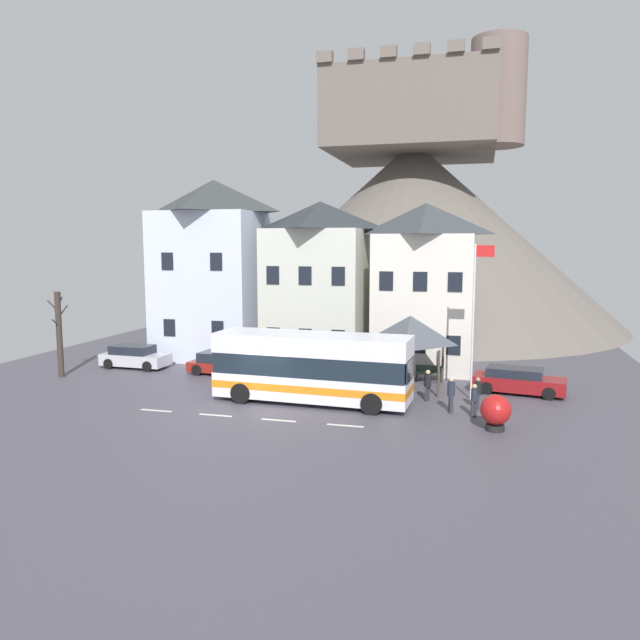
{
  "coord_description": "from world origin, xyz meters",
  "views": [
    {
      "loc": [
        9.92,
        -25.57,
        7.7
      ],
      "look_at": [
        1.7,
        5.04,
        3.68
      ],
      "focal_mm": 33.85,
      "sensor_mm": 36.0,
      "label": 1
    }
  ],
  "objects_px": {
    "townhouse_01": "(320,282)",
    "parked_car_01": "(224,363)",
    "bus_shelter": "(410,330)",
    "harbour_buoy": "(496,411)",
    "parked_car_02": "(135,357)",
    "pedestrian_00": "(428,383)",
    "hilltop_castle": "(413,227)",
    "parked_car_00": "(518,381)",
    "flagpole": "(475,311)",
    "townhouse_02": "(425,287)",
    "pedestrian_01": "(451,394)",
    "bare_tree_00": "(59,333)",
    "pedestrian_02": "(478,391)",
    "pedestrian_03": "(474,399)",
    "public_bench": "(429,373)",
    "transit_bus": "(312,368)",
    "townhouse_00": "(215,269)"
  },
  "relations": [
    {
      "from": "townhouse_01",
      "to": "parked_car_01",
      "type": "bearing_deg",
      "value": -128.64
    },
    {
      "from": "bus_shelter",
      "to": "harbour_buoy",
      "type": "height_order",
      "value": "bus_shelter"
    },
    {
      "from": "parked_car_02",
      "to": "pedestrian_00",
      "type": "relative_size",
      "value": 2.69
    },
    {
      "from": "hilltop_castle",
      "to": "parked_car_00",
      "type": "distance_m",
      "value": 29.07
    },
    {
      "from": "hilltop_castle",
      "to": "flagpole",
      "type": "bearing_deg",
      "value": -77.48
    },
    {
      "from": "hilltop_castle",
      "to": "townhouse_02",
      "type": "bearing_deg",
      "value": -81.47
    },
    {
      "from": "bus_shelter",
      "to": "parked_car_01",
      "type": "bearing_deg",
      "value": 176.96
    },
    {
      "from": "parked_car_01",
      "to": "pedestrian_01",
      "type": "relative_size",
      "value": 2.6
    },
    {
      "from": "pedestrian_00",
      "to": "bare_tree_00",
      "type": "distance_m",
      "value": 21.15
    },
    {
      "from": "parked_car_02",
      "to": "pedestrian_02",
      "type": "height_order",
      "value": "pedestrian_02"
    },
    {
      "from": "townhouse_02",
      "to": "flagpole",
      "type": "distance_m",
      "value": 7.79
    },
    {
      "from": "townhouse_02",
      "to": "bare_tree_00",
      "type": "relative_size",
      "value": 2.04
    },
    {
      "from": "pedestrian_03",
      "to": "public_bench",
      "type": "height_order",
      "value": "pedestrian_03"
    },
    {
      "from": "hilltop_castle",
      "to": "pedestrian_00",
      "type": "xyz_separation_m",
      "value": [
        4.14,
        -29.2,
        -8.38
      ]
    },
    {
      "from": "parked_car_01",
      "to": "parked_car_02",
      "type": "height_order",
      "value": "parked_car_02"
    },
    {
      "from": "transit_bus",
      "to": "pedestrian_02",
      "type": "bearing_deg",
      "value": 8.83
    },
    {
      "from": "townhouse_01",
      "to": "pedestrian_00",
      "type": "xyz_separation_m",
      "value": [
        7.8,
        -8.7,
        -4.27
      ]
    },
    {
      "from": "pedestrian_01",
      "to": "bare_tree_00",
      "type": "height_order",
      "value": "bare_tree_00"
    },
    {
      "from": "transit_bus",
      "to": "pedestrian_00",
      "type": "relative_size",
      "value": 6.2
    },
    {
      "from": "pedestrian_00",
      "to": "harbour_buoy",
      "type": "height_order",
      "value": "pedestrian_00"
    },
    {
      "from": "hilltop_castle",
      "to": "pedestrian_03",
      "type": "relative_size",
      "value": 25.75
    },
    {
      "from": "harbour_buoy",
      "to": "pedestrian_03",
      "type": "bearing_deg",
      "value": 116.16
    },
    {
      "from": "pedestrian_03",
      "to": "bare_tree_00",
      "type": "xyz_separation_m",
      "value": [
        -23.34,
        2.24,
        1.77
      ]
    },
    {
      "from": "townhouse_02",
      "to": "pedestrian_02",
      "type": "xyz_separation_m",
      "value": [
        3.36,
        -8.95,
        -4.24
      ]
    },
    {
      "from": "townhouse_00",
      "to": "public_bench",
      "type": "xyz_separation_m",
      "value": [
        14.91,
        -4.19,
        -5.51
      ]
    },
    {
      "from": "pedestrian_02",
      "to": "pedestrian_03",
      "type": "distance_m",
      "value": 1.39
    },
    {
      "from": "pedestrian_00",
      "to": "pedestrian_03",
      "type": "bearing_deg",
      "value": -44.85
    },
    {
      "from": "pedestrian_03",
      "to": "flagpole",
      "type": "distance_m",
      "value": 4.84
    },
    {
      "from": "bus_shelter",
      "to": "flagpole",
      "type": "height_order",
      "value": "flagpole"
    },
    {
      "from": "bus_shelter",
      "to": "parked_car_00",
      "type": "relative_size",
      "value": 0.82
    },
    {
      "from": "parked_car_00",
      "to": "pedestrian_01",
      "type": "bearing_deg",
      "value": -116.08
    },
    {
      "from": "bare_tree_00",
      "to": "townhouse_02",
      "type": "bearing_deg",
      "value": 21.92
    },
    {
      "from": "townhouse_02",
      "to": "pedestrian_03",
      "type": "distance_m",
      "value": 11.63
    },
    {
      "from": "bus_shelter",
      "to": "parked_car_01",
      "type": "xyz_separation_m",
      "value": [
        -11.06,
        0.59,
        -2.5
      ]
    },
    {
      "from": "pedestrian_02",
      "to": "flagpole",
      "type": "height_order",
      "value": "flagpole"
    },
    {
      "from": "hilltop_castle",
      "to": "bus_shelter",
      "type": "bearing_deg",
      "value": -83.69
    },
    {
      "from": "parked_car_00",
      "to": "pedestrian_01",
      "type": "xyz_separation_m",
      "value": [
        -3.17,
        -4.58,
        0.24
      ]
    },
    {
      "from": "public_bench",
      "to": "flagpole",
      "type": "relative_size",
      "value": 0.19
    },
    {
      "from": "pedestrian_01",
      "to": "bare_tree_00",
      "type": "relative_size",
      "value": 0.33
    },
    {
      "from": "pedestrian_03",
      "to": "public_bench",
      "type": "bearing_deg",
      "value": 110.91
    },
    {
      "from": "hilltop_castle",
      "to": "harbour_buoy",
      "type": "distance_m",
      "value": 35.07
    },
    {
      "from": "bus_shelter",
      "to": "townhouse_00",
      "type": "bearing_deg",
      "value": 156.43
    },
    {
      "from": "parked_car_01",
      "to": "pedestrian_03",
      "type": "distance_m",
      "value": 15.46
    },
    {
      "from": "bus_shelter",
      "to": "flagpole",
      "type": "distance_m",
      "value": 3.89
    },
    {
      "from": "public_bench",
      "to": "harbour_buoy",
      "type": "xyz_separation_m",
      "value": [
        3.45,
        -8.53,
        0.37
      ]
    },
    {
      "from": "townhouse_01",
      "to": "parked_car_02",
      "type": "distance_m",
      "value": 12.66
    },
    {
      "from": "transit_bus",
      "to": "pedestrian_02",
      "type": "xyz_separation_m",
      "value": [
        7.79,
        0.87,
        -0.86
      ]
    },
    {
      "from": "bare_tree_00",
      "to": "parked_car_02",
      "type": "bearing_deg",
      "value": 52.4
    },
    {
      "from": "pedestrian_02",
      "to": "pedestrian_03",
      "type": "relative_size",
      "value": 1.01
    },
    {
      "from": "townhouse_01",
      "to": "harbour_buoy",
      "type": "height_order",
      "value": "townhouse_01"
    }
  ]
}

